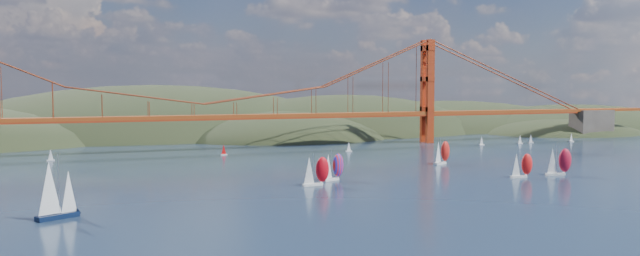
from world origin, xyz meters
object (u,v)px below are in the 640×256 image
object	(u,v)px
racer_0	(315,170)
racer_3	(442,152)
racer_1	(521,165)
racer_2	(558,161)
sloop_navy	(55,191)
racer_rwb	(333,166)

from	to	relation	value
racer_0	racer_3	distance (m)	71.65
racer_0	racer_3	bearing A→B (deg)	21.89
racer_1	racer_2	bearing A→B (deg)	4.67
racer_1	racer_3	distance (m)	40.77
sloop_navy	racer_1	xyz separation A→B (m)	(142.12, 14.81, -2.32)
racer_1	sloop_navy	bearing A→B (deg)	-169.52
racer_1	racer_3	xyz separation A→B (m)	(-5.43, 40.41, 0.51)
racer_0	racer_2	world-z (taller)	racer_2
racer_3	racer_rwb	size ratio (longest dim) A/B	1.04
racer_rwb	racer_1	bearing A→B (deg)	-36.17
sloop_navy	racer_3	distance (m)	147.44
racer_0	racer_1	size ratio (longest dim) A/B	1.10
racer_0	racer_rwb	xyz separation A→B (m)	(8.95, 7.81, -0.10)
racer_3	racer_rwb	world-z (taller)	racer_3
sloop_navy	racer_1	bearing A→B (deg)	-22.94
sloop_navy	racer_rwb	world-z (taller)	sloop_navy
racer_1	racer_2	world-z (taller)	racer_2
sloop_navy	racer_0	size ratio (longest dim) A/B	1.51
sloop_navy	racer_3	world-z (taller)	sloop_navy
racer_0	racer_rwb	size ratio (longest dim) A/B	1.02
racer_2	racer_3	size ratio (longest dim) A/B	1.02
sloop_navy	racer_0	bearing A→B (deg)	-10.78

